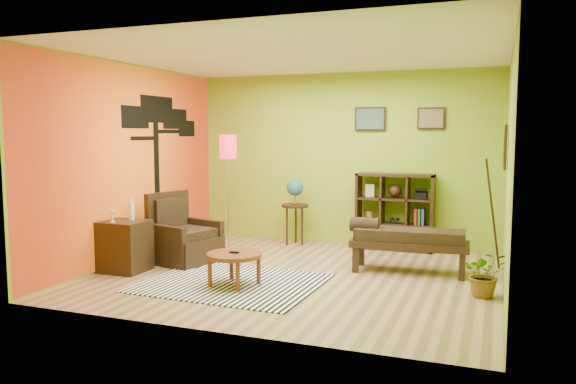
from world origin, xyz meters
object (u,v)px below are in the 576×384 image
at_px(armchair, 183,241).
at_px(bench, 406,239).
at_px(cube_shelf, 396,212).
at_px(coffee_table, 234,258).
at_px(side_cabinet, 125,246).
at_px(potted_plant, 485,279).
at_px(floor_lamp, 228,157).
at_px(globe_table, 295,195).

relative_size(armchair, bench, 0.64).
bearing_deg(cube_shelf, coffee_table, -116.82).
xyz_separation_m(armchair, side_cabinet, (-0.42, -0.76, 0.04)).
relative_size(coffee_table, potted_plant, 1.25).
xyz_separation_m(floor_lamp, potted_plant, (3.78, -1.19, -1.25)).
height_order(armchair, side_cabinet, side_cabinet).
xyz_separation_m(armchair, potted_plant, (4.08, -0.32, -0.09)).
bearing_deg(potted_plant, globe_table, 145.58).
xyz_separation_m(floor_lamp, bench, (2.77, -0.36, -1.01)).
bearing_deg(globe_table, floor_lamp, -131.79).
bearing_deg(coffee_table, bench, 38.18).
distance_m(bench, potted_plant, 1.32).
xyz_separation_m(side_cabinet, potted_plant, (4.50, 0.43, -0.14)).
distance_m(armchair, cube_shelf, 3.31).
bearing_deg(cube_shelf, potted_plant, -58.08).
distance_m(cube_shelf, potted_plant, 2.65).
xyz_separation_m(coffee_table, bench, (1.81, 1.42, 0.10)).
height_order(armchair, bench, armchair).
xyz_separation_m(side_cabinet, cube_shelf, (3.11, 2.66, 0.26)).
bearing_deg(coffee_table, armchair, 144.00).
height_order(side_cabinet, floor_lamp, floor_lamp).
bearing_deg(armchair, globe_table, 58.14).
xyz_separation_m(globe_table, potted_plant, (3.00, -2.06, -0.61)).
bearing_deg(bench, globe_table, 148.32).
bearing_deg(floor_lamp, side_cabinet, -114.04).
relative_size(globe_table, cube_shelf, 0.90).
bearing_deg(armchair, cube_shelf, 35.22).
height_order(coffee_table, globe_table, globe_table).
distance_m(globe_table, cube_shelf, 1.64).
distance_m(side_cabinet, bench, 3.71).
relative_size(coffee_table, armchair, 0.67).
height_order(cube_shelf, bench, cube_shelf).
bearing_deg(bench, cube_shelf, 105.20).
relative_size(floor_lamp, globe_table, 1.67).
relative_size(bench, potted_plant, 2.96).
height_order(floor_lamp, bench, floor_lamp).
bearing_deg(cube_shelf, side_cabinet, -139.53).
bearing_deg(floor_lamp, bench, -7.49).
bearing_deg(armchair, side_cabinet, -119.15).
relative_size(side_cabinet, bench, 0.64).
bearing_deg(side_cabinet, cube_shelf, 40.47).
bearing_deg(side_cabinet, potted_plant, 5.48).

